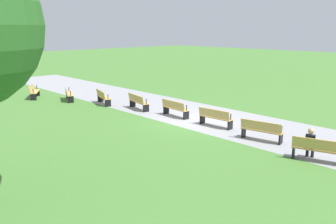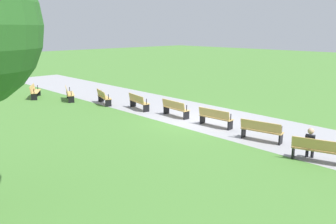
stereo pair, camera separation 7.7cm
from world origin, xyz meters
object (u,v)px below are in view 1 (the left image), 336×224
at_px(bench_4, 138,102).
at_px(bench_7, 261,130).
at_px(bench_2, 68,93).
at_px(bench_3, 103,97).
at_px(person_seated, 310,143).
at_px(bench_1, 34,91).
at_px(bench_6, 215,117).
at_px(bench_8, 318,149).
at_px(bench_5, 175,108).

bearing_deg(bench_4, bench_7, 10.57).
height_order(bench_2, bench_4, same).
relative_size(bench_2, bench_3, 0.99).
xyz_separation_m(bench_2, person_seated, (15.61, 1.02, 0.16)).
bearing_deg(bench_2, bench_1, -127.29).
xyz_separation_m(bench_6, person_seated, (5.02, -0.94, 0.16)).
relative_size(bench_6, bench_8, 0.98).
height_order(bench_6, person_seated, person_seated).
relative_size(bench_3, bench_6, 1.02).
xyz_separation_m(bench_1, bench_6, (12.98, 3.24, 0.00)).
bearing_deg(bench_4, bench_6, 14.07).
bearing_deg(bench_2, bench_4, 42.18).
height_order(bench_7, bench_8, same).
bearing_deg(bench_8, bench_7, 148.37).
bearing_deg(person_seated, bench_8, -26.72).
distance_m(bench_1, bench_8, 18.45).
xyz_separation_m(bench_2, bench_3, (2.53, 0.97, 0.00)).
height_order(bench_4, bench_7, same).
distance_m(bench_4, person_seated, 10.45).
xyz_separation_m(bench_2, bench_6, (10.59, 1.96, 0.00)).
relative_size(bench_1, bench_2, 0.97).
bearing_deg(bench_3, bench_4, 31.63).
relative_size(bench_5, bench_6, 1.00).
bearing_deg(person_seated, bench_6, 151.79).
height_order(bench_1, bench_7, same).
bearing_deg(bench_3, bench_1, -137.85).
distance_m(bench_1, person_seated, 18.15).
distance_m(bench_2, bench_3, 2.72).
distance_m(bench_4, bench_8, 10.77).
bearing_deg(bench_1, bench_7, 42.22).
xyz_separation_m(bench_1, bench_2, (2.40, 1.28, 0.00)).
bearing_deg(bench_5, bench_7, 0.02).
relative_size(bench_1, bench_8, 0.96).
bearing_deg(bench_1, bench_8, 38.72).
height_order(bench_1, bench_6, same).
bearing_deg(bench_8, person_seated, 153.28).
relative_size(bench_5, bench_7, 0.98).
height_order(bench_4, bench_8, same).
bearing_deg(bench_1, bench_3, 56.24).
relative_size(bench_7, person_seated, 1.49).
bearing_deg(bench_7, bench_2, 176.43).
xyz_separation_m(bench_7, bench_8, (2.64, -0.66, 0.00)).
bearing_deg(bench_5, bench_8, -3.48).
height_order(bench_1, person_seated, person_seated).
distance_m(bench_5, bench_7, 5.43).
distance_m(bench_2, bench_8, 15.95).
distance_m(bench_2, bench_7, 13.38).
xyz_separation_m(bench_2, bench_7, (13.28, 1.63, 0.00)).
xyz_separation_m(bench_1, person_seated, (18.00, 2.30, 0.16)).
xyz_separation_m(bench_1, bench_8, (18.32, 2.25, 0.00)).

